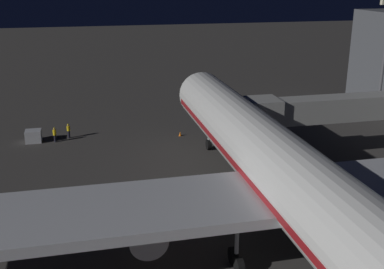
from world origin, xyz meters
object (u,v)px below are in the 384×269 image
object	(u,v)px
airliner_at_gate	(298,188)
baggage_container_mid_row	(34,136)
traffic_cone_nose_starboard	(180,134)
ground_crew_marshaller_fwd	(55,134)
ground_crew_near_nose_gear	(69,130)
jet_bridge	(320,110)
traffic_cone_nose_port	(214,131)

from	to	relation	value
airliner_at_gate	baggage_container_mid_row	bearing A→B (deg)	-56.78
airliner_at_gate	traffic_cone_nose_starboard	bearing A→B (deg)	-85.56
baggage_container_mid_row	ground_crew_marshaller_fwd	size ratio (longest dim) A/B	1.01
ground_crew_near_nose_gear	traffic_cone_nose_starboard	xyz separation A→B (m)	(-13.45, 2.31, -0.73)
ground_crew_near_nose_gear	ground_crew_marshaller_fwd	xyz separation A→B (m)	(1.59, 1.17, 0.00)
airliner_at_gate	baggage_container_mid_row	size ratio (longest dim) A/B	31.96
airliner_at_gate	jet_bridge	xyz separation A→B (m)	(-10.45, -17.15, 0.09)
baggage_container_mid_row	traffic_cone_nose_starboard	xyz separation A→B (m)	(-17.53, 1.78, -0.44)
airliner_at_gate	traffic_cone_nose_port	distance (m)	28.91
jet_bridge	baggage_container_mid_row	xyz separation A→B (m)	(30.18, -12.97, -4.89)
traffic_cone_nose_port	baggage_container_mid_row	bearing A→B (deg)	-4.65
traffic_cone_nose_port	jet_bridge	bearing A→B (deg)	126.38
airliner_at_gate	traffic_cone_nose_port	xyz separation A→B (m)	(-2.20, -28.34, -5.25)
airliner_at_gate	ground_crew_marshaller_fwd	distance (m)	34.45
ground_crew_marshaller_fwd	traffic_cone_nose_port	size ratio (longest dim) A/B	3.31
traffic_cone_nose_port	ground_crew_near_nose_gear	bearing A→B (deg)	-7.36
baggage_container_mid_row	traffic_cone_nose_starboard	world-z (taller)	baggage_container_mid_row
baggage_container_mid_row	traffic_cone_nose_starboard	distance (m)	17.63
ground_crew_marshaller_fwd	traffic_cone_nose_port	xyz separation A→B (m)	(-19.43, 1.14, -0.73)
ground_crew_marshaller_fwd	traffic_cone_nose_starboard	size ratio (longest dim) A/B	3.31
ground_crew_near_nose_gear	jet_bridge	bearing A→B (deg)	152.65
jet_bridge	traffic_cone_nose_starboard	size ratio (longest dim) A/B	34.72
jet_bridge	baggage_container_mid_row	bearing A→B (deg)	-23.27
airliner_at_gate	ground_crew_marshaller_fwd	world-z (taller)	airliner_at_gate
traffic_cone_nose_port	traffic_cone_nose_starboard	size ratio (longest dim) A/B	1.00
jet_bridge	ground_crew_marshaller_fwd	xyz separation A→B (m)	(27.68, -12.33, -4.61)
airliner_at_gate	ground_crew_marshaller_fwd	bearing A→B (deg)	-59.69
jet_bridge	ground_crew_near_nose_gear	size ratio (longest dim) A/B	10.53
baggage_container_mid_row	ground_crew_marshaller_fwd	bearing A→B (deg)	165.50
airliner_at_gate	jet_bridge	size ratio (longest dim) A/B	3.07
baggage_container_mid_row	ground_crew_near_nose_gear	distance (m)	4.13
ground_crew_near_nose_gear	ground_crew_marshaller_fwd	size ratio (longest dim) A/B	1.00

